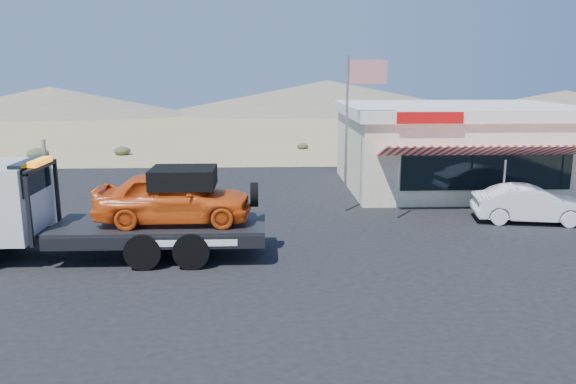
# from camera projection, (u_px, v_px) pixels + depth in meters

# --- Properties ---
(ground) EXTENTS (120.00, 120.00, 0.00)m
(ground) POSITION_uv_depth(u_px,v_px,m) (216.00, 248.00, 17.63)
(ground) COLOR #998057
(ground) RESTS_ON ground
(asphalt_lot) EXTENTS (32.00, 24.00, 0.02)m
(asphalt_lot) POSITION_uv_depth(u_px,v_px,m) (278.00, 222.00, 20.64)
(asphalt_lot) COLOR black
(asphalt_lot) RESTS_ON ground
(tow_truck) EXTENTS (8.87, 2.63, 2.97)m
(tow_truck) POSITION_uv_depth(u_px,v_px,m) (103.00, 205.00, 16.47)
(tow_truck) COLOR black
(tow_truck) RESTS_ON asphalt_lot
(white_sedan) EXTENTS (4.26, 2.11, 1.34)m
(white_sedan) POSITION_uv_depth(u_px,v_px,m) (531.00, 204.00, 20.49)
(white_sedan) COLOR silver
(white_sedan) RESTS_ON asphalt_lot
(jerky_store) EXTENTS (10.40, 9.97, 3.90)m
(jerky_store) POSITION_uv_depth(u_px,v_px,m) (454.00, 146.00, 26.41)
(jerky_store) COLOR beige
(jerky_store) RESTS_ON asphalt_lot
(flagpole) EXTENTS (1.55, 0.10, 6.00)m
(flagpole) POSITION_uv_depth(u_px,v_px,m) (353.00, 116.00, 21.43)
(flagpole) COLOR #99999E
(flagpole) RESTS_ON asphalt_lot
(distant_hills) EXTENTS (126.00, 48.00, 4.20)m
(distant_hills) POSITION_uv_depth(u_px,v_px,m) (174.00, 99.00, 70.66)
(distant_hills) COLOR #726B59
(distant_hills) RESTS_ON ground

